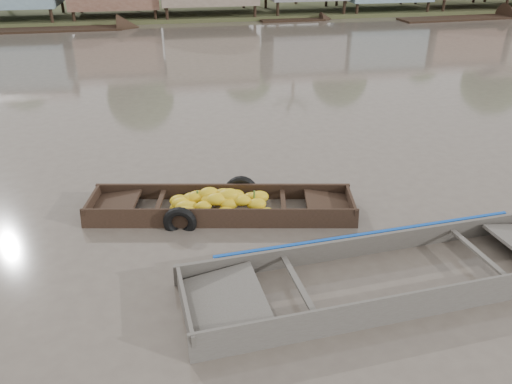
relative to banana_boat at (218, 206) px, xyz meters
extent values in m
plane|color=brown|center=(0.13, -1.48, -0.16)|extent=(120.00, 120.00, 0.00)
cube|color=#384723|center=(0.13, 31.52, -0.16)|extent=(120.00, 12.00, 0.50)
cube|color=black|center=(0.08, -0.01, -0.24)|extent=(5.64, 2.06, 0.08)
cube|color=black|center=(0.19, 0.58, -0.02)|extent=(5.59, 1.19, 0.52)
cube|color=black|center=(-0.03, -0.60, -0.02)|extent=(5.59, 1.19, 0.52)
cube|color=black|center=(2.80, -0.52, -0.02)|extent=(0.29, 1.22, 0.50)
cube|color=black|center=(2.33, -0.43, 0.04)|extent=(1.14, 1.22, 0.19)
cube|color=black|center=(-2.65, 0.50, -0.02)|extent=(0.29, 1.22, 0.50)
cube|color=black|center=(-2.17, 0.41, 0.04)|extent=(1.14, 1.22, 0.19)
cube|color=black|center=(-1.23, 0.23, 0.08)|extent=(0.32, 1.18, 0.05)
cube|color=black|center=(1.38, -0.25, 0.08)|extent=(0.32, 1.18, 0.05)
ellipsoid|color=yellow|center=(0.12, 0.07, 0.26)|extent=(0.38, 0.30, 0.21)
ellipsoid|color=yellow|center=(-0.68, -0.16, 0.03)|extent=(0.50, 0.39, 0.27)
ellipsoid|color=yellow|center=(-0.54, 0.17, 0.16)|extent=(0.43, 0.34, 0.24)
ellipsoid|color=yellow|center=(0.90, 0.05, 0.10)|extent=(0.49, 0.38, 0.27)
ellipsoid|color=yellow|center=(0.39, 0.28, 0.08)|extent=(0.43, 0.34, 0.24)
ellipsoid|color=yellow|center=(-0.81, 0.29, 0.06)|extent=(0.46, 0.36, 0.25)
ellipsoid|color=yellow|center=(-0.32, -0.21, 0.14)|extent=(0.39, 0.30, 0.21)
ellipsoid|color=yellow|center=(-0.15, 0.33, 0.16)|extent=(0.40, 0.31, 0.22)
ellipsoid|color=yellow|center=(0.95, -0.53, 0.02)|extent=(0.42, 0.33, 0.23)
ellipsoid|color=yellow|center=(0.22, -0.22, 0.14)|extent=(0.44, 0.34, 0.24)
ellipsoid|color=yellow|center=(0.44, 0.31, 0.07)|extent=(0.42, 0.33, 0.23)
ellipsoid|color=yellow|center=(0.50, -0.25, 0.21)|extent=(0.39, 0.31, 0.22)
ellipsoid|color=yellow|center=(-0.17, 0.09, 0.27)|extent=(0.48, 0.37, 0.26)
ellipsoid|color=yellow|center=(-0.05, 0.21, 0.15)|extent=(0.45, 0.35, 0.25)
ellipsoid|color=yellow|center=(0.79, -0.29, 0.11)|extent=(0.46, 0.36, 0.26)
ellipsoid|color=yellow|center=(0.13, -0.12, 0.19)|extent=(0.45, 0.35, 0.25)
ellipsoid|color=yellow|center=(0.11, -0.36, 0.04)|extent=(0.41, 0.32, 0.23)
ellipsoid|color=yellow|center=(-0.63, -0.17, 0.02)|extent=(0.49, 0.38, 0.27)
ellipsoid|color=yellow|center=(-0.42, 0.14, 0.18)|extent=(0.50, 0.39, 0.28)
ellipsoid|color=yellow|center=(0.23, -0.07, 0.28)|extent=(0.51, 0.40, 0.28)
ellipsoid|color=yellow|center=(-0.69, -0.06, 0.07)|extent=(0.50, 0.39, 0.28)
ellipsoid|color=yellow|center=(-0.60, -0.09, 0.08)|extent=(0.45, 0.35, 0.25)
ellipsoid|color=yellow|center=(-0.03, 0.26, 0.12)|extent=(0.41, 0.32, 0.23)
ellipsoid|color=yellow|center=(-0.13, 0.16, 0.17)|extent=(0.44, 0.35, 0.25)
ellipsoid|color=yellow|center=(-0.04, -0.14, 0.24)|extent=(0.48, 0.37, 0.27)
ellipsoid|color=yellow|center=(0.76, 0.14, 0.05)|extent=(0.44, 0.34, 0.24)
ellipsoid|color=yellow|center=(-0.85, -0.17, -0.03)|extent=(0.40, 0.31, 0.22)
ellipsoid|color=yellow|center=(-0.85, 0.11, -0.01)|extent=(0.39, 0.30, 0.22)
ellipsoid|color=yellow|center=(-0.76, 0.11, 0.08)|extent=(0.51, 0.39, 0.28)
ellipsoid|color=yellow|center=(0.05, 0.12, 0.18)|extent=(0.48, 0.37, 0.27)
ellipsoid|color=yellow|center=(-0.15, -0.05, 0.19)|extent=(0.47, 0.37, 0.26)
ellipsoid|color=yellow|center=(0.42, -0.13, 0.19)|extent=(0.46, 0.36, 0.26)
cylinder|color=#3F6626|center=(-0.42, 0.08, 0.27)|extent=(0.04, 0.04, 0.18)
cylinder|color=#3F6626|center=(0.27, -0.05, 0.27)|extent=(0.04, 0.04, 0.18)
cylinder|color=#3F6626|center=(0.77, -0.14, 0.27)|extent=(0.04, 0.04, 0.18)
torus|color=black|center=(0.60, 0.59, 0.00)|extent=(0.78, 0.32, 0.76)
torus|color=black|center=(-0.84, -0.53, 0.00)|extent=(0.71, 0.30, 0.69)
cube|color=#49433E|center=(2.66, -2.97, -0.24)|extent=(7.23, 2.08, 0.08)
cube|color=#49433E|center=(2.60, -2.10, 0.01)|extent=(7.27, 0.72, 0.58)
cube|color=#49433E|center=(2.73, -3.84, 0.01)|extent=(7.27, 0.72, 0.58)
cube|color=#49433E|center=(-0.89, -3.25, 0.01)|extent=(0.20, 1.78, 0.55)
cube|color=#49433E|center=(-0.27, -3.20, 0.08)|extent=(1.35, 1.63, 0.23)
cube|color=#49433E|center=(0.96, -3.11, 0.12)|extent=(0.23, 1.71, 0.05)
cube|color=#49433E|center=(4.36, -2.84, 0.12)|extent=(0.23, 1.71, 0.05)
cube|color=#665E54|center=(2.66, -2.97, -0.20)|extent=(5.52, 1.81, 0.02)
cube|color=#1043A4|center=(2.59, -2.05, 0.23)|extent=(5.88, 0.54, 0.14)
cube|color=black|center=(19.46, 23.76, -0.21)|extent=(8.35, 2.35, 0.35)
cube|color=black|center=(-6.93, 24.23, -0.21)|extent=(7.52, 1.67, 0.35)
cube|color=black|center=(8.09, 25.13, -0.21)|extent=(4.41, 1.11, 0.35)
camera|label=1|loc=(-0.92, -9.34, 5.22)|focal=35.00mm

